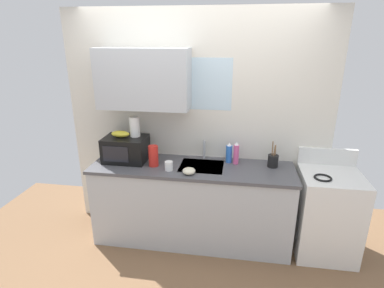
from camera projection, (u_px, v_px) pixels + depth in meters
name	position (u px, v px, depth m)	size (l,w,h in m)	color
kitchen_wall_assembly	(187.00, 116.00, 3.44)	(2.93, 0.42, 2.50)	silver
counter_unit	(192.00, 202.00, 3.44)	(2.16, 0.63, 0.90)	#B2B7BC
sink_faucet	(204.00, 149.00, 3.47)	(0.03, 0.03, 0.21)	#B2B5BA
stove_range	(326.00, 213.00, 3.24)	(0.60, 0.60, 1.08)	white
microwave	(126.00, 149.00, 3.41)	(0.46, 0.35, 0.27)	black
banana_bunch	(120.00, 134.00, 3.36)	(0.20, 0.11, 0.07)	gold
paper_towel_roll	(135.00, 127.00, 3.36)	(0.11, 0.11, 0.22)	white
dish_soap_bottle_blue	(229.00, 153.00, 3.37)	(0.07, 0.07, 0.23)	blue
dish_soap_bottle_pink	(236.00, 153.00, 3.33)	(0.06, 0.06, 0.25)	#E55999
cereal_canister	(153.00, 156.00, 3.27)	(0.10, 0.10, 0.22)	red
mug_white	(169.00, 166.00, 3.18)	(0.08, 0.08, 0.10)	white
utensil_crock	(273.00, 161.00, 3.26)	(0.11, 0.11, 0.29)	black
small_bowl	(189.00, 171.00, 3.10)	(0.13, 0.13, 0.07)	beige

